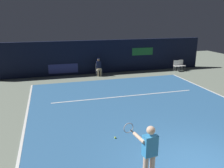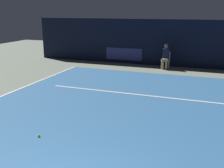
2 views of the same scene
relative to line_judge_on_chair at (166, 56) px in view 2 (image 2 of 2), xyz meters
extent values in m
plane|color=gray|center=(0.41, -7.17, -0.69)|extent=(33.25, 33.25, 0.00)
cube|color=#336699|center=(0.41, -7.17, -0.68)|extent=(10.54, 11.62, 0.01)
cube|color=white|center=(-4.81, -7.17, -0.67)|extent=(0.10, 11.62, 0.01)
cube|color=white|center=(0.41, -5.13, -0.67)|extent=(8.22, 0.10, 0.01)
cube|color=black|center=(0.41, 0.88, 0.61)|extent=(17.17, 0.30, 2.60)
cube|color=navy|center=(-2.59, 0.72, -0.14)|extent=(2.20, 0.04, 0.70)
cube|color=white|center=(0.00, 0.01, -0.23)|extent=(0.44, 0.40, 0.04)
cube|color=white|center=(0.00, 0.21, 0.00)|extent=(0.42, 0.03, 0.42)
cylinder|color=#B2B2B7|center=(-0.19, -0.16, -0.46)|extent=(0.03, 0.03, 0.46)
cylinder|color=#B2B2B7|center=(0.19, -0.15, -0.46)|extent=(0.03, 0.03, 0.46)
cylinder|color=#B2B2B7|center=(-0.19, 0.18, -0.46)|extent=(0.03, 0.03, 0.46)
cylinder|color=#B2B2B7|center=(0.19, 0.19, -0.46)|extent=(0.03, 0.03, 0.46)
cube|color=tan|center=(0.00, -0.07, -0.19)|extent=(0.32, 0.40, 0.14)
cylinder|color=tan|center=(-0.09, -0.25, -0.46)|extent=(0.11, 0.11, 0.46)
cylinder|color=tan|center=(0.09, -0.24, -0.46)|extent=(0.11, 0.11, 0.46)
cube|color=#141933|center=(0.00, 0.05, 0.14)|extent=(0.34, 0.22, 0.52)
sphere|color=#8C6647|center=(0.00, 0.05, 0.52)|extent=(0.20, 0.20, 0.20)
cylinder|color=#141933|center=(0.00, 0.05, 0.61)|extent=(0.19, 0.19, 0.04)
sphere|color=#CCE033|center=(-1.52, -9.49, -0.64)|extent=(0.07, 0.07, 0.07)
camera|label=1|loc=(-3.70, -16.75, 3.61)|focal=37.01mm
camera|label=2|loc=(2.48, -14.91, 2.47)|focal=44.81mm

